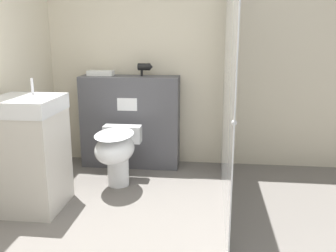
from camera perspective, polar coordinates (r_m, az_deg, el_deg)
The scene contains 7 objects.
wall_back at distance 4.34m, azimuth 0.21°, elevation 10.56°, with size 8.00×0.06×2.50m.
partition_panel at distance 4.31m, azimuth -5.72°, elevation 0.68°, with size 1.11×0.31×1.04m.
shower_glass at distance 3.28m, azimuth 9.11°, elevation 5.23°, with size 0.04×2.06×2.04m.
toilet at distance 3.74m, azimuth -7.87°, elevation -3.63°, with size 0.39×0.68×0.57m.
sink_vanity at distance 3.45m, azimuth -20.32°, elevation -3.95°, with size 0.55×0.57×1.13m.
hair_drier at distance 4.21m, azimuth -3.55°, elevation 8.95°, with size 0.17×0.08×0.14m.
folded_towel at distance 4.33m, azimuth -10.23°, elevation 7.95°, with size 0.29×0.13×0.06m.
Camera 1 is at (0.48, -1.88, 1.51)m, focal length 40.00 mm.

